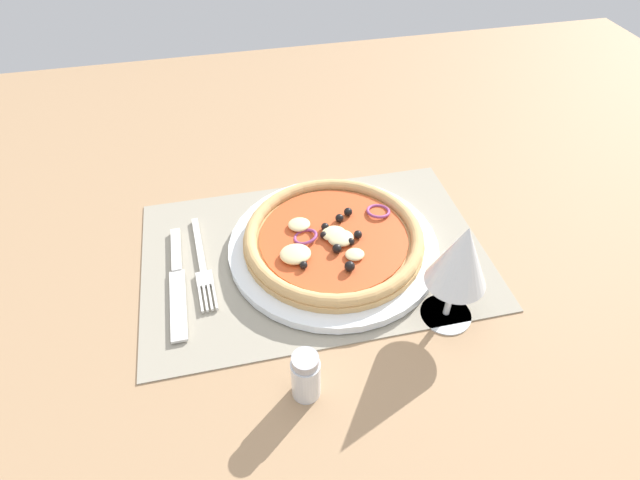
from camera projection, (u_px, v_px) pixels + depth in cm
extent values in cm
cube|color=#9E7A56|center=(314.00, 260.00, 72.84)|extent=(190.00, 140.00, 2.40)
cube|color=gray|center=(314.00, 253.00, 71.88)|extent=(47.53, 31.66, 0.40)
cylinder|color=white|center=(334.00, 248.00, 71.44)|extent=(29.39, 29.39, 1.23)
cylinder|color=tan|center=(334.00, 243.00, 70.67)|extent=(25.12, 25.12, 1.00)
torus|color=tan|center=(334.00, 238.00, 70.07)|extent=(24.91, 24.91, 1.80)
cylinder|color=#C64C23|center=(334.00, 239.00, 70.22)|extent=(20.60, 20.60, 0.30)
ellipsoid|color=beige|center=(295.00, 254.00, 67.05)|extent=(4.17, 3.75, 1.25)
ellipsoid|color=beige|center=(334.00, 235.00, 69.83)|extent=(3.41, 3.07, 1.02)
ellipsoid|color=beige|center=(355.00, 254.00, 67.34)|extent=(2.60, 2.34, 0.78)
ellipsoid|color=beige|center=(341.00, 238.00, 69.38)|extent=(3.62, 3.26, 1.09)
ellipsoid|color=beige|center=(299.00, 224.00, 71.49)|extent=(3.15, 2.83, 0.94)
sphere|color=black|center=(339.00, 218.00, 72.29)|extent=(1.19, 1.19, 1.19)
sphere|color=black|center=(304.00, 265.00, 65.74)|extent=(1.04, 1.04, 1.04)
sphere|color=black|center=(358.00, 235.00, 69.83)|extent=(1.17, 1.17, 1.17)
sphere|color=black|center=(324.00, 235.00, 69.93)|extent=(1.03, 1.03, 1.03)
sphere|color=black|center=(348.00, 212.00, 73.25)|extent=(1.21, 1.21, 1.21)
sphere|color=black|center=(325.00, 227.00, 71.01)|extent=(1.13, 1.13, 1.13)
sphere|color=black|center=(351.00, 242.00, 68.93)|extent=(1.02, 1.02, 1.02)
sphere|color=black|center=(337.00, 249.00, 67.79)|extent=(1.25, 1.25, 1.25)
sphere|color=black|center=(350.00, 266.00, 65.36)|extent=(1.38, 1.38, 1.38)
torus|color=#8E3D75|center=(378.00, 211.00, 73.90)|extent=(3.55, 3.54, 1.02)
torus|color=#8E3D75|center=(305.00, 237.00, 69.99)|extent=(3.56, 3.46, 1.63)
cube|color=silver|center=(199.00, 244.00, 72.57)|extent=(1.59, 11.19, 0.44)
cube|color=silver|center=(205.00, 279.00, 67.83)|extent=(2.35, 2.65, 0.44)
cube|color=silver|center=(201.00, 299.00, 65.27)|extent=(0.59, 4.33, 0.44)
cube|color=silver|center=(206.00, 298.00, 65.39)|extent=(0.59, 4.33, 0.44)
cube|color=silver|center=(210.00, 297.00, 65.51)|extent=(0.59, 4.33, 0.44)
cube|color=silver|center=(215.00, 296.00, 65.64)|extent=(0.59, 4.33, 0.44)
cube|color=silver|center=(176.00, 250.00, 71.66)|extent=(1.35, 8.41, 0.62)
cube|color=silver|center=(178.00, 304.00, 64.68)|extent=(2.07, 11.61, 0.44)
cylinder|color=silver|center=(446.00, 314.00, 64.13)|extent=(6.40, 6.40, 0.40)
cylinder|color=silver|center=(450.00, 297.00, 61.91)|extent=(0.80, 0.80, 6.00)
cone|color=silver|center=(462.00, 256.00, 56.90)|extent=(7.20, 7.20, 8.50)
cone|color=orange|center=(460.00, 263.00, 57.76)|extent=(4.67, 4.67, 5.20)
cylinder|color=silver|center=(306.00, 378.00, 54.63)|extent=(3.20, 3.20, 5.50)
cylinder|color=#ADADB2|center=(305.00, 361.00, 52.32)|extent=(2.88, 2.88, 1.20)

